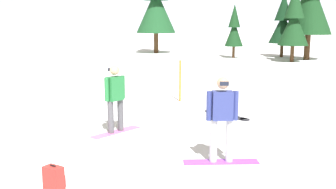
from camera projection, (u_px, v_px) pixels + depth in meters
ground_plane at (23, 160)px, 8.11m from camera, size 800.00×800.00×0.00m
snowboarder_foreground at (222, 118)px, 7.83m from camera, size 1.53×0.53×1.73m
snowboarder_midground at (115, 97)px, 9.96m from camera, size 1.05×1.35×1.71m
loose_snowboard_near_left at (226, 115)px, 11.92m from camera, size 1.44×1.35×0.09m
backpack_red at (54, 179)px, 6.60m from camera, size 0.37×0.35×0.47m
trail_marker_pole at (180, 81)px, 13.90m from camera, size 0.06×0.06×1.44m
pine_tree_twin at (294, 20)px, 26.58m from camera, size 2.03×2.03×5.12m
pine_tree_broad at (283, 22)px, 30.27m from camera, size 2.06×2.06×4.85m
pine_tree_short at (234, 29)px, 29.63m from camera, size 1.37×1.37×3.99m
pine_tree_tall at (156, 2)px, 33.69m from camera, size 3.35×3.35×7.82m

